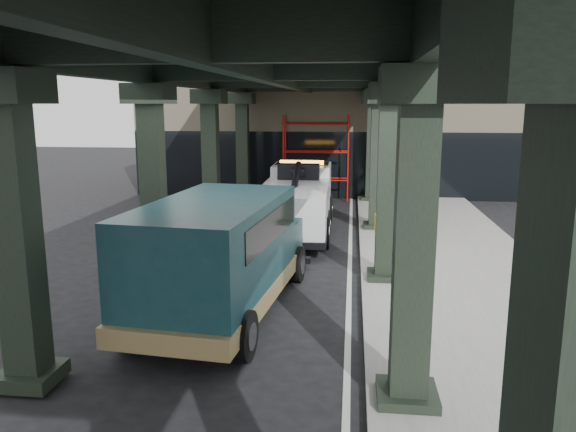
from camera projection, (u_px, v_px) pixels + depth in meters
The scene contains 8 objects.
ground at pixel (273, 307), 12.65m from camera, with size 90.00×90.00×0.00m, color black.
sidewalk at pixel (461, 283), 14.08m from camera, with size 5.00×40.00×0.15m, color gray.
lane_stripe at pixel (349, 282), 14.40m from camera, with size 0.12×38.00×0.01m, color silver.
viaduct at pixel (267, 63), 13.57m from camera, with size 7.40×32.00×6.40m.
building at pixel (359, 113), 31.12m from camera, with size 22.00×10.00×8.00m, color #C6B793.
scaffolding at pixel (316, 155), 26.50m from camera, with size 3.08×0.88×4.00m.
tow_truck at pixel (298, 198), 19.70m from camera, with size 2.44×7.78×2.53m.
towed_van at pixel (221, 253), 11.93m from camera, with size 3.08×6.54×2.57m.
Camera 1 is at (1.71, -11.88, 4.50)m, focal length 35.00 mm.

